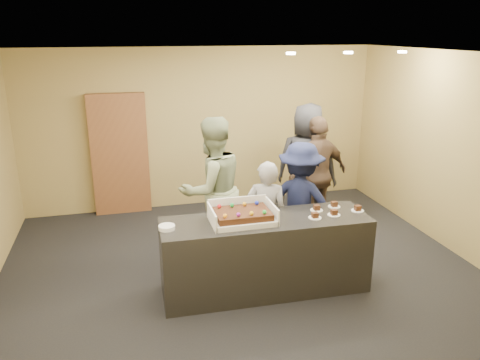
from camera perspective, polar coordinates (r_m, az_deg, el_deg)
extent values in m
plane|color=black|center=(6.20, -0.03, -10.62)|extent=(6.00, 6.00, 0.00)
plane|color=white|center=(5.45, -0.03, 15.16)|extent=(6.00, 6.00, 0.00)
cube|color=tan|center=(8.05, -4.54, 6.31)|extent=(6.00, 0.04, 2.70)
cube|color=tan|center=(3.49, 10.53, -9.94)|extent=(6.00, 0.04, 2.70)
cube|color=tan|center=(7.03, 24.38, 3.05)|extent=(0.04, 5.00, 2.70)
cube|color=black|center=(5.53, 3.09, -9.11)|extent=(2.42, 0.77, 0.90)
cube|color=brown|center=(7.93, -14.43, 3.02)|extent=(0.91, 0.15, 2.00)
cube|color=white|center=(5.26, 0.30, -4.80)|extent=(0.69, 0.48, 0.06)
cube|color=white|center=(5.16, -3.44, -4.51)|extent=(0.02, 0.48, 0.19)
cube|color=white|center=(5.33, 3.92, -3.79)|extent=(0.02, 0.48, 0.19)
cube|color=white|center=(5.45, -0.36, -3.12)|extent=(0.69, 0.02, 0.21)
cube|color=black|center=(5.24, 0.30, -4.15)|extent=(0.61, 0.42, 0.07)
sphere|color=red|center=(5.30, -2.54, -3.22)|extent=(0.05, 0.05, 0.05)
sphere|color=green|center=(5.33, -0.99, -3.08)|extent=(0.05, 0.05, 0.05)
sphere|color=orange|center=(5.36, 0.55, -2.94)|extent=(0.05, 0.05, 0.05)
sphere|color=#1B2CE6|center=(5.40, 2.06, -2.79)|extent=(0.05, 0.05, 0.05)
sphere|color=orange|center=(5.03, -1.83, -4.39)|extent=(0.05, 0.05, 0.05)
sphere|color=purple|center=(5.06, -0.20, -4.23)|extent=(0.05, 0.05, 0.05)
sphere|color=yellow|center=(5.10, 1.41, -4.08)|extent=(0.05, 0.05, 0.05)
sphere|color=green|center=(5.14, 3.00, -3.92)|extent=(0.05, 0.05, 0.05)
cylinder|color=white|center=(5.13, -8.93, -5.72)|extent=(0.18, 0.18, 0.04)
cylinder|color=white|center=(5.44, 9.12, -4.56)|extent=(0.15, 0.15, 0.01)
cube|color=black|center=(5.43, 9.13, -4.23)|extent=(0.07, 0.06, 0.06)
cylinder|color=white|center=(5.66, 9.31, -3.65)|extent=(0.15, 0.15, 0.01)
cube|color=black|center=(5.65, 9.33, -3.32)|extent=(0.07, 0.06, 0.06)
cylinder|color=white|center=(5.56, 11.38, -4.19)|extent=(0.15, 0.15, 0.01)
cube|color=black|center=(5.54, 11.40, -3.87)|extent=(0.07, 0.06, 0.06)
cylinder|color=white|center=(5.81, 11.40, -3.19)|extent=(0.15, 0.15, 0.01)
cube|color=black|center=(5.80, 11.42, -2.88)|extent=(0.07, 0.06, 0.06)
cylinder|color=white|center=(5.75, 14.13, -3.63)|extent=(0.15, 0.15, 0.01)
cube|color=black|center=(5.74, 14.15, -3.32)|extent=(0.07, 0.06, 0.06)
imported|color=#949398|center=(5.85, 3.23, -4.57)|extent=(0.63, 0.53, 1.45)
imported|color=gray|center=(6.12, -3.42, -1.20)|extent=(1.13, 1.00, 1.92)
imported|color=#161C3F|center=(6.16, 7.34, -2.75)|extent=(1.20, 1.06, 1.61)
imported|color=brown|center=(7.12, 9.44, 0.70)|extent=(1.11, 0.68, 1.77)
imported|color=#26262A|center=(7.34, 8.12, 1.89)|extent=(1.11, 1.00, 1.91)
cylinder|color=#FFEAC6|center=(6.17, 6.21, 15.10)|extent=(0.12, 0.12, 0.03)
cylinder|color=#FFEAC6|center=(6.50, 13.06, 14.90)|extent=(0.12, 0.12, 0.03)
cylinder|color=#FFEAC6|center=(6.90, 19.17, 14.54)|extent=(0.12, 0.12, 0.03)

